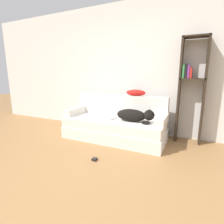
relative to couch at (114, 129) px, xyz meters
name	(u,v)px	position (x,y,z in m)	size (l,w,h in m)	color
ground_plane	(60,192)	(0.14, -1.72, -0.20)	(20.00, 20.00, 0.00)	#9E7042
wall_back	(133,70)	(0.14, 0.66, 1.15)	(8.07, 0.06, 2.70)	silver
couch	(114,129)	(0.00, 0.00, 0.00)	(1.96, 0.81, 0.41)	silver
couch_backrest	(121,105)	(0.00, 0.34, 0.42)	(1.92, 0.15, 0.42)	silver
couch_arm_left	(76,111)	(-0.90, -0.01, 0.28)	(0.15, 0.62, 0.14)	silver
couch_arm_right	(162,120)	(0.90, -0.01, 0.28)	(0.15, 0.62, 0.14)	silver
dog	(135,115)	(0.43, -0.04, 0.33)	(0.70, 0.24, 0.26)	black
laptop	(107,118)	(-0.14, -0.03, 0.22)	(0.35, 0.28, 0.02)	#B7B7BC
throw_pillow	(136,93)	(0.31, 0.35, 0.69)	(0.39, 0.17, 0.12)	red
bookshelf	(191,85)	(1.30, 0.48, 0.85)	(0.45, 0.26, 1.89)	#2D2319
power_adapter	(95,159)	(0.11, -0.94, -0.18)	(0.07, 0.07, 0.04)	black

